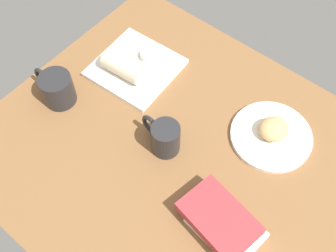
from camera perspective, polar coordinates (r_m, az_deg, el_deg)
name	(u,v)px	position (r cm, az deg, el deg)	size (l,w,h in cm)	color
dining_table	(186,160)	(117.28, 2.49, -4.66)	(110.00, 90.00, 4.00)	brown
round_plate	(271,136)	(121.38, 13.86, -1.34)	(23.03, 23.03, 1.40)	white
scone_pastry	(273,129)	(119.11, 14.16, -0.40)	(8.39, 7.76, 4.66)	tan
square_plate	(136,68)	(132.61, -4.44, 7.91)	(23.96, 23.96, 1.60)	white
sauce_cup	(149,55)	(133.11, -2.64, 9.63)	(5.28, 5.28, 2.27)	silver
breakfast_wrap	(123,66)	(128.11, -6.09, 8.07)	(6.30, 6.30, 13.14)	beige
book_stack	(222,223)	(105.43, 7.40, -12.94)	(22.10, 15.45, 6.03)	silver
coffee_mug	(57,88)	(126.19, -14.93, 4.99)	(14.65, 9.53, 9.71)	#262628
second_mug	(164,137)	(112.64, -0.50, -1.53)	(13.08, 7.90, 9.83)	#262628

